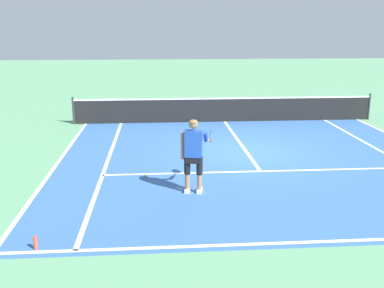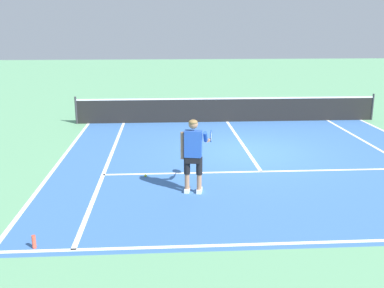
# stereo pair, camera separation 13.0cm
# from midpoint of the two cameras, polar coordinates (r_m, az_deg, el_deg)

# --- Properties ---
(ground_plane) EXTENTS (80.00, 80.00, 0.00)m
(ground_plane) POSITION_cam_midpoint_polar(r_m,az_deg,el_deg) (13.76, 6.64, -0.97)
(ground_plane) COLOR #609E70
(court_inner_surface) EXTENTS (10.98, 10.82, 0.00)m
(court_inner_surface) POSITION_cam_midpoint_polar(r_m,az_deg,el_deg) (13.07, 7.24, -1.83)
(court_inner_surface) COLOR #3866A8
(court_inner_surface) RESTS_ON ground
(line_baseline) EXTENTS (10.98, 0.10, 0.01)m
(line_baseline) POSITION_cam_midpoint_polar(r_m,az_deg,el_deg) (8.37, 14.49, -11.96)
(line_baseline) COLOR white
(line_baseline) RESTS_ON ground
(line_service) EXTENTS (8.23, 0.10, 0.01)m
(line_service) POSITION_cam_midpoint_polar(r_m,az_deg,el_deg) (11.95, 8.38, -3.44)
(line_service) COLOR white
(line_service) RESTS_ON ground
(line_centre_service) EXTENTS (0.10, 6.40, 0.01)m
(line_centre_service) POSITION_cam_midpoint_polar(r_m,az_deg,el_deg) (14.97, 5.72, 0.35)
(line_centre_service) COLOR white
(line_centre_service) RESTS_ON ground
(line_singles_left) EXTENTS (0.10, 10.42, 0.01)m
(line_singles_left) POSITION_cam_midpoint_polar(r_m,az_deg,el_deg) (12.89, -10.99, -2.21)
(line_singles_left) COLOR white
(line_singles_left) RESTS_ON ground
(line_doubles_left) EXTENTS (0.10, 10.42, 0.01)m
(line_doubles_left) POSITION_cam_midpoint_polar(r_m,az_deg,el_deg) (13.13, -16.97, -2.29)
(line_doubles_left) COLOR white
(line_doubles_left) RESTS_ON ground
(tennis_net) EXTENTS (11.96, 0.08, 1.07)m
(tennis_net) POSITION_cam_midpoint_polar(r_m,az_deg,el_deg) (17.95, 3.99, 4.41)
(tennis_net) COLOR #333338
(tennis_net) RESTS_ON ground
(tennis_player) EXTENTS (0.81, 1.07, 1.71)m
(tennis_player) POSITION_cam_midpoint_polar(r_m,az_deg,el_deg) (10.08, -0.13, -0.87)
(tennis_player) COLOR white
(tennis_player) RESTS_ON ground
(tennis_ball_near_feet) EXTENTS (0.07, 0.07, 0.07)m
(tennis_ball_near_feet) POSITION_cam_midpoint_polar(r_m,az_deg,el_deg) (11.46, -6.30, -4.03)
(tennis_ball_near_feet) COLOR #CCE02D
(tennis_ball_near_feet) RESTS_ON ground
(water_bottle) EXTENTS (0.07, 0.07, 0.24)m
(water_bottle) POSITION_cam_midpoint_polar(r_m,az_deg,el_deg) (8.30, -19.69, -11.74)
(water_bottle) COLOR #E04C38
(water_bottle) RESTS_ON ground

